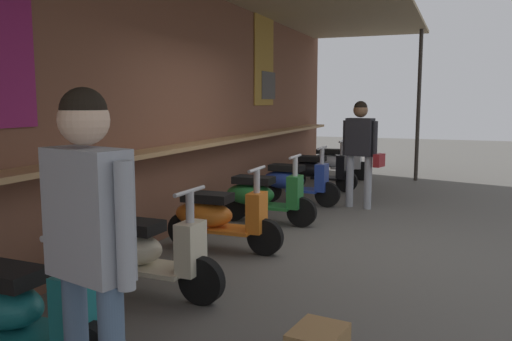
{
  "coord_description": "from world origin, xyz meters",
  "views": [
    {
      "loc": [
        -5.95,
        -1.46,
        1.68
      ],
      "look_at": [
        0.76,
        1.19,
        0.72
      ],
      "focal_mm": 36.64,
      "sensor_mm": 36.0,
      "label": 1
    }
  ],
  "objects_px": {
    "scooter_cream": "(143,251)",
    "scooter_black": "(317,170)",
    "scooter_teal": "(17,310)",
    "scooter_blue": "(293,181)",
    "scooter_green": "(262,196)",
    "scooter_silver": "(335,161)",
    "shopper_with_handbag": "(361,143)",
    "scooter_orange": "(217,216)",
    "shopper_browsing": "(89,230)"
  },
  "relations": [
    {
      "from": "scooter_silver",
      "to": "shopper_with_handbag",
      "type": "relative_size",
      "value": 0.83
    },
    {
      "from": "scooter_orange",
      "to": "scooter_blue",
      "type": "bearing_deg",
      "value": 89.42
    },
    {
      "from": "scooter_orange",
      "to": "scooter_blue",
      "type": "height_order",
      "value": "same"
    },
    {
      "from": "scooter_teal",
      "to": "scooter_black",
      "type": "height_order",
      "value": "same"
    },
    {
      "from": "scooter_teal",
      "to": "scooter_silver",
      "type": "distance_m",
      "value": 8.76
    },
    {
      "from": "scooter_teal",
      "to": "scooter_orange",
      "type": "relative_size",
      "value": 1.0
    },
    {
      "from": "scooter_blue",
      "to": "shopper_with_handbag",
      "type": "bearing_deg",
      "value": 7.42
    },
    {
      "from": "scooter_teal",
      "to": "scooter_blue",
      "type": "bearing_deg",
      "value": 91.85
    },
    {
      "from": "shopper_with_handbag",
      "to": "shopper_browsing",
      "type": "bearing_deg",
      "value": -168.1
    },
    {
      "from": "scooter_cream",
      "to": "scooter_green",
      "type": "xyz_separation_m",
      "value": [
        2.9,
        0.0,
        0.0
      ]
    },
    {
      "from": "scooter_black",
      "to": "scooter_silver",
      "type": "height_order",
      "value": "same"
    },
    {
      "from": "scooter_blue",
      "to": "shopper_with_handbag",
      "type": "height_order",
      "value": "shopper_with_handbag"
    },
    {
      "from": "scooter_silver",
      "to": "scooter_black",
      "type": "bearing_deg",
      "value": -93.07
    },
    {
      "from": "scooter_blue",
      "to": "scooter_cream",
      "type": "bearing_deg",
      "value": -88.15
    },
    {
      "from": "scooter_orange",
      "to": "scooter_blue",
      "type": "distance_m",
      "value": 2.87
    },
    {
      "from": "scooter_blue",
      "to": "shopper_browsing",
      "type": "height_order",
      "value": "shopper_browsing"
    },
    {
      "from": "scooter_teal",
      "to": "shopper_with_handbag",
      "type": "distance_m",
      "value": 5.98
    },
    {
      "from": "scooter_silver",
      "to": "scooter_cream",
      "type": "bearing_deg",
      "value": -93.07
    },
    {
      "from": "scooter_teal",
      "to": "scooter_silver",
      "type": "xyz_separation_m",
      "value": [
        8.76,
        -0.0,
        0.0
      ]
    },
    {
      "from": "shopper_with_handbag",
      "to": "shopper_browsing",
      "type": "relative_size",
      "value": 0.97
    },
    {
      "from": "scooter_black",
      "to": "shopper_browsing",
      "type": "distance_m",
      "value": 7.74
    },
    {
      "from": "scooter_green",
      "to": "scooter_blue",
      "type": "xyz_separation_m",
      "value": [
        1.46,
        -0.0,
        0.0
      ]
    },
    {
      "from": "scooter_cream",
      "to": "shopper_with_handbag",
      "type": "xyz_separation_m",
      "value": [
        4.46,
        -1.07,
        0.64
      ]
    },
    {
      "from": "scooter_orange",
      "to": "shopper_with_handbag",
      "type": "height_order",
      "value": "shopper_with_handbag"
    },
    {
      "from": "shopper_browsing",
      "to": "scooter_orange",
      "type": "bearing_deg",
      "value": -149.91
    },
    {
      "from": "scooter_teal",
      "to": "scooter_orange",
      "type": "xyz_separation_m",
      "value": [
        2.87,
        0.0,
        0.0
      ]
    },
    {
      "from": "scooter_cream",
      "to": "scooter_black",
      "type": "xyz_separation_m",
      "value": [
        5.83,
        0.0,
        0.0
      ]
    },
    {
      "from": "scooter_green",
      "to": "scooter_silver",
      "type": "distance_m",
      "value": 4.48
    },
    {
      "from": "scooter_cream",
      "to": "scooter_green",
      "type": "height_order",
      "value": "same"
    },
    {
      "from": "scooter_teal",
      "to": "scooter_black",
      "type": "distance_m",
      "value": 7.21
    },
    {
      "from": "scooter_teal",
      "to": "scooter_green",
      "type": "distance_m",
      "value": 4.29
    },
    {
      "from": "scooter_orange",
      "to": "scooter_silver",
      "type": "distance_m",
      "value": 5.89
    },
    {
      "from": "shopper_with_handbag",
      "to": "scooter_teal",
      "type": "bearing_deg",
      "value": -177.33
    },
    {
      "from": "scooter_blue",
      "to": "scooter_black",
      "type": "height_order",
      "value": "same"
    },
    {
      "from": "scooter_blue",
      "to": "shopper_browsing",
      "type": "distance_m",
      "value": 6.29
    },
    {
      "from": "scooter_cream",
      "to": "scooter_black",
      "type": "bearing_deg",
      "value": 91.78
    },
    {
      "from": "scooter_silver",
      "to": "shopper_with_handbag",
      "type": "xyz_separation_m",
      "value": [
        -2.92,
        -1.07,
        0.64
      ]
    },
    {
      "from": "scooter_black",
      "to": "scooter_teal",
      "type": "bearing_deg",
      "value": -89.65
    },
    {
      "from": "shopper_browsing",
      "to": "scooter_black",
      "type": "bearing_deg",
      "value": -158.79
    },
    {
      "from": "scooter_black",
      "to": "shopper_browsing",
      "type": "bearing_deg",
      "value": -82.61
    },
    {
      "from": "scooter_blue",
      "to": "scooter_black",
      "type": "xyz_separation_m",
      "value": [
        1.47,
        0.0,
        0.0
      ]
    },
    {
      "from": "scooter_green",
      "to": "scooter_cream",
      "type": "bearing_deg",
      "value": -89.88
    },
    {
      "from": "scooter_orange",
      "to": "scooter_green",
      "type": "xyz_separation_m",
      "value": [
        1.41,
        0.0,
        0.0
      ]
    },
    {
      "from": "scooter_cream",
      "to": "scooter_green",
      "type": "distance_m",
      "value": 2.9
    },
    {
      "from": "scooter_silver",
      "to": "scooter_teal",
      "type": "bearing_deg",
      "value": -93.07
    },
    {
      "from": "scooter_teal",
      "to": "shopper_with_handbag",
      "type": "bearing_deg",
      "value": 81.49
    },
    {
      "from": "scooter_teal",
      "to": "scooter_black",
      "type": "xyz_separation_m",
      "value": [
        7.21,
        0.0,
        0.0
      ]
    },
    {
      "from": "scooter_green",
      "to": "shopper_browsing",
      "type": "relative_size",
      "value": 0.8
    },
    {
      "from": "scooter_orange",
      "to": "scooter_silver",
      "type": "xyz_separation_m",
      "value": [
        5.89,
        -0.0,
        0.0
      ]
    },
    {
      "from": "scooter_orange",
      "to": "scooter_green",
      "type": "bearing_deg",
      "value": 89.42
    }
  ]
}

